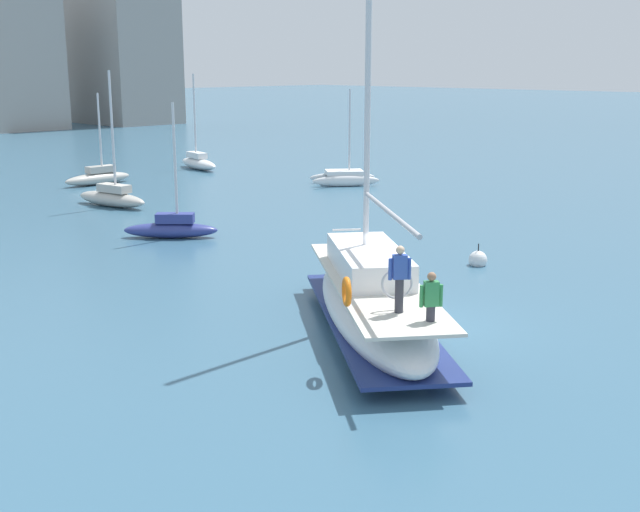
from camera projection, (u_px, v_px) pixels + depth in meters
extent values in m
plane|color=#38607A|center=(415.00, 324.00, 22.38)|extent=(400.00, 400.00, 0.00)
ellipsoid|color=white|center=(373.00, 308.00, 21.42)|extent=(7.78, 9.05, 1.40)
cube|color=navy|center=(373.00, 320.00, 21.49)|extent=(7.69, 8.92, 0.10)
cube|color=beige|center=(374.00, 281.00, 21.25)|extent=(7.34, 8.56, 0.08)
cube|color=white|center=(369.00, 261.00, 21.85)|extent=(3.98, 4.44, 0.70)
cylinder|color=silver|center=(368.00, 67.00, 21.13)|extent=(0.16, 0.16, 10.96)
cylinder|color=#B7B7BC|center=(389.00, 212.00, 19.13)|extent=(3.63, 4.62, 0.12)
cylinder|color=silver|center=(347.00, 230.00, 25.39)|extent=(0.75, 0.60, 0.06)
torus|color=orange|center=(347.00, 292.00, 18.43)|extent=(0.54, 0.64, 0.70)
cylinder|color=#33333D|center=(399.00, 296.00, 18.37)|extent=(0.20, 0.20, 0.80)
cube|color=#3351AD|center=(400.00, 267.00, 18.21)|extent=(0.38, 0.35, 0.56)
sphere|color=beige|center=(400.00, 250.00, 18.12)|extent=(0.20, 0.20, 0.20)
cylinder|color=#3351AD|center=(390.00, 269.00, 18.19)|extent=(0.09, 0.09, 0.50)
cylinder|color=#3351AD|center=(409.00, 269.00, 18.25)|extent=(0.09, 0.09, 0.50)
cylinder|color=#33333D|center=(431.00, 313.00, 17.80)|extent=(0.20, 0.20, 0.35)
cube|color=#338C4C|center=(431.00, 294.00, 17.69)|extent=(0.38, 0.35, 0.56)
sphere|color=#9E7051|center=(432.00, 277.00, 17.60)|extent=(0.20, 0.20, 0.20)
cylinder|color=#338C4C|center=(421.00, 296.00, 17.68)|extent=(0.09, 0.09, 0.50)
cylinder|color=#338C4C|center=(441.00, 295.00, 17.73)|extent=(0.09, 0.09, 0.50)
torus|color=silver|center=(397.00, 284.00, 18.55)|extent=(0.64, 0.51, 0.76)
ellipsoid|color=white|center=(199.00, 164.00, 55.56)|extent=(1.95, 4.79, 0.76)
cube|color=white|center=(197.00, 155.00, 55.62)|extent=(1.05, 1.97, 0.40)
cylinder|color=silver|center=(195.00, 116.00, 55.10)|extent=(0.12, 0.12, 5.70)
ellipsoid|color=#B7B2A8|center=(98.00, 179.00, 48.44)|extent=(4.39, 1.16, 0.71)
cube|color=#B7B2A8|center=(101.00, 169.00, 48.47)|extent=(1.76, 0.72, 0.40)
cylinder|color=silver|center=(100.00, 133.00, 48.05)|extent=(0.12, 0.12, 4.72)
ellipsoid|color=navy|center=(171.00, 230.00, 33.47)|extent=(3.39, 3.44, 0.63)
cube|color=navy|center=(175.00, 218.00, 33.35)|extent=(1.52, 1.53, 0.40)
cylinder|color=silver|center=(175.00, 164.00, 32.83)|extent=(0.11, 0.11, 4.93)
ellipsoid|color=#B7B2A8|center=(112.00, 199.00, 40.91)|extent=(1.89, 4.77, 0.75)
cube|color=#B7B2A8|center=(114.00, 188.00, 40.65)|extent=(1.02, 1.95, 0.40)
cylinder|color=silver|center=(112.00, 132.00, 39.94)|extent=(0.12, 0.12, 6.02)
ellipsoid|color=white|center=(342.00, 178.00, 49.12)|extent=(3.40, 2.87, 0.65)
ellipsoid|color=white|center=(346.00, 181.00, 47.66)|extent=(3.40, 2.87, 0.65)
cube|color=white|center=(344.00, 172.00, 48.29)|extent=(2.68, 2.57, 0.24)
cylinder|color=silver|center=(350.00, 130.00, 47.74)|extent=(0.11, 0.11, 4.79)
sphere|color=silver|center=(478.00, 260.00, 28.87)|extent=(0.66, 0.66, 0.66)
cylinder|color=black|center=(478.00, 252.00, 28.80)|extent=(0.04, 0.04, 0.60)
cube|color=gray|center=(120.00, 22.00, 97.86)|extent=(8.98, 13.16, 24.34)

